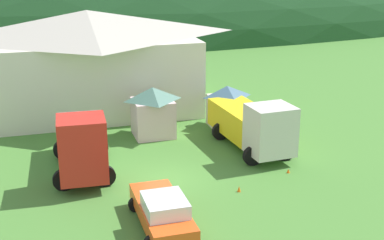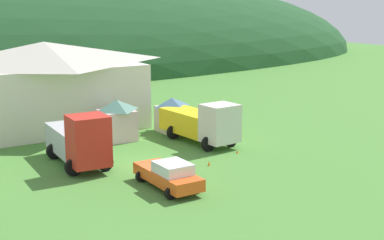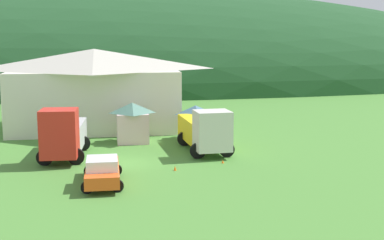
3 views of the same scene
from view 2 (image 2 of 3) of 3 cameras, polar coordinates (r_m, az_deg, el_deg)
The scene contains 9 objects.
ground_plane at distance 36.56m, azimuth -4.26°, elevation -4.63°, with size 200.00×200.00×0.00m, color #477F33.
depot_building at distance 48.24m, azimuth -15.05°, elevation 3.69°, with size 16.03×11.09×7.34m.
play_shed_cream at distance 45.46m, azimuth -2.11°, elevation 0.63°, with size 2.43×2.37×2.84m.
play_shed_pink at distance 42.72m, azimuth -7.85°, elevation 0.04°, with size 2.69×2.62×3.22m.
crane_truck_red at distance 36.36m, azimuth -11.69°, elevation -2.07°, with size 3.38×7.32×3.72m.
flatbed_truck_yellow at distance 41.48m, azimuth 1.09°, elevation -0.26°, with size 3.48×7.52×3.33m.
service_pickup_orange at distance 31.65m, azimuth -2.45°, elevation -5.72°, with size 2.32×5.17×1.66m.
traffic_cone_near_pickup at distance 39.22m, azimuth 4.76°, elevation -3.47°, with size 0.36×0.36×0.45m, color orange.
traffic_cone_mid_row at distance 36.19m, azimuth 1.79°, elevation -4.78°, with size 0.36×0.36×0.62m, color orange.
Camera 2 is at (-16.55, -30.85, 10.53)m, focal length 51.03 mm.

